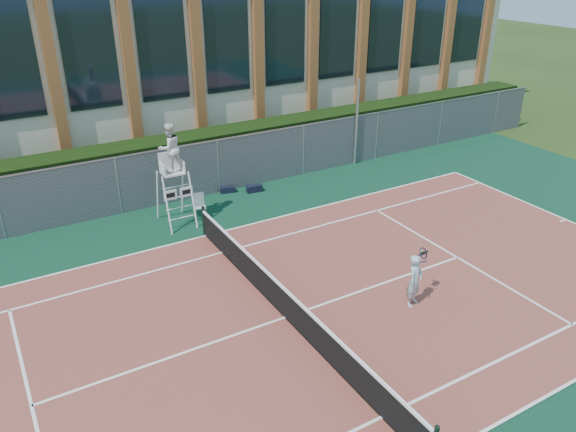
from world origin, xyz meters
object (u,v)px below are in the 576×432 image
umpire_chair (170,151)px  plastic_chair (199,203)px  steel_pole (357,123)px  tennis_player (415,280)px

umpire_chair → plastic_chair: (0.88, -0.02, -2.18)m
steel_pole → tennis_player: (-5.32, -9.94, -1.15)m
tennis_player → umpire_chair: bearing=115.1°
plastic_chair → tennis_player: (2.99, -8.27, 0.25)m
umpire_chair → plastic_chair: 2.36m
tennis_player → plastic_chair: bearing=109.9°
steel_pole → umpire_chair: size_ratio=1.04×
umpire_chair → tennis_player: (3.88, -8.29, -1.93)m
plastic_chair → tennis_player: tennis_player is taller
umpire_chair → tennis_player: umpire_chair is taller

